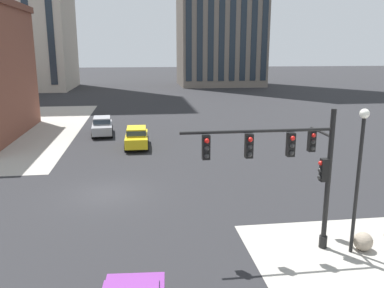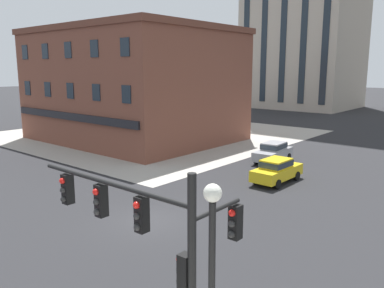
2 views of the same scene
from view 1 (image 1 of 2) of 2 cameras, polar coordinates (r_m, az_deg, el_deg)
name	(u,v)px [view 1 (image 1 of 2)]	position (r m, az deg, el deg)	size (l,w,h in m)	color
ground_plane	(108,194)	(22.66, -12.03, -6.99)	(320.00, 320.00, 0.00)	#262628
traffic_signal_main	(294,162)	(15.73, 14.44, -2.55)	(5.94, 2.09, 5.65)	black
bollard_sphere_curb_a	(363,241)	(17.59, 23.35, -12.70)	(0.75, 0.75, 0.75)	gray
street_lamp_corner_near	(359,166)	(16.15, 22.88, -2.89)	(0.36, 0.36, 5.70)	black
car_main_northbound_near	(137,136)	(32.47, -7.95, 1.09)	(1.96, 4.44, 1.68)	gold
car_main_northbound_far	(102,125)	(37.82, -12.77, 2.64)	(2.10, 4.50, 1.68)	#99999E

